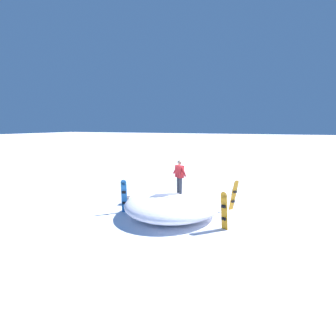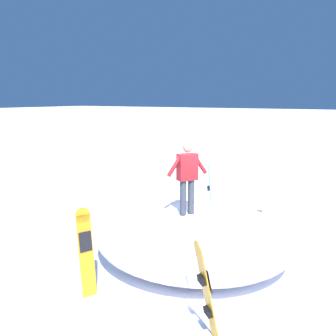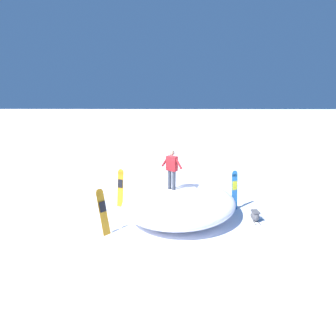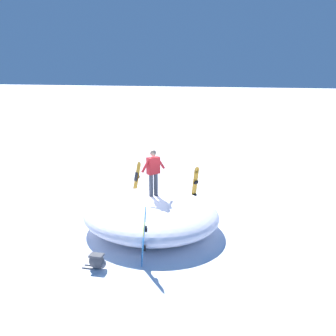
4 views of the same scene
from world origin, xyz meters
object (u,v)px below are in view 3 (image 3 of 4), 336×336
at_px(snowboard_secondary_upright, 120,187).
at_px(snowboard_tertiary_upright, 234,190).
at_px(snowboard_primary_upright, 103,211).
at_px(backpack_near, 255,216).
at_px(snowboarder_standing, 172,167).

height_order(snowboard_secondary_upright, snowboard_tertiary_upright, snowboard_tertiary_upright).
xyz_separation_m(snowboard_primary_upright, backpack_near, (5.66, 1.14, -0.63)).
height_order(snowboarder_standing, backpack_near, snowboarder_standing).
bearing_deg(snowboard_tertiary_upright, backpack_near, -62.77).
xyz_separation_m(snowboard_primary_upright, snowboard_secondary_upright, (0.12, 2.53, 0.02)).
bearing_deg(snowboarder_standing, snowboard_secondary_upright, 158.17).
relative_size(snowboarder_standing, backpack_near, 2.35).
bearing_deg(snowboard_primary_upright, snowboarder_standing, 34.12).
xyz_separation_m(snowboarder_standing, snowboard_primary_upright, (-2.39, -1.62, -1.18)).
height_order(snowboard_primary_upright, backpack_near, snowboard_primary_upright).
bearing_deg(snowboard_secondary_upright, snowboard_tertiary_upright, -2.65).
relative_size(snowboard_secondary_upright, snowboard_tertiary_upright, 0.98).
height_order(snowboarder_standing, snowboard_primary_upright, snowboarder_standing).
distance_m(snowboarder_standing, backpack_near, 3.76).
bearing_deg(snowboard_tertiary_upright, snowboard_secondary_upright, 177.35).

